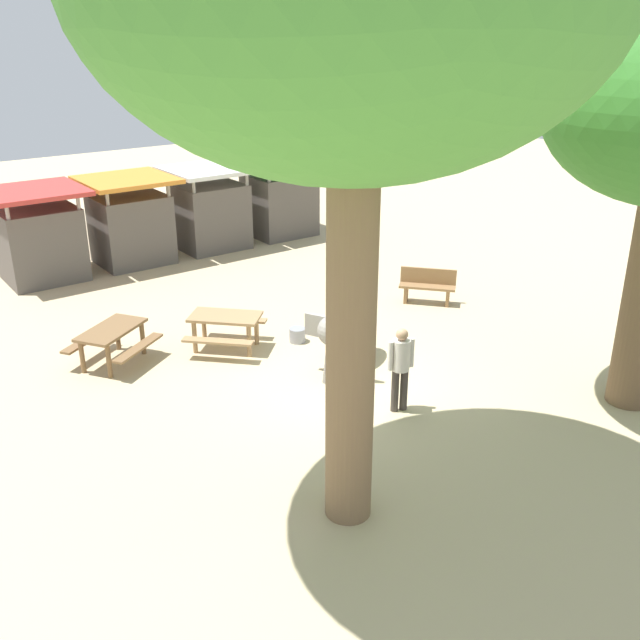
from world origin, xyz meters
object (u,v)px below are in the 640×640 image
Objects in this scene: market_stall_red at (40,240)px; market_stall_white at (210,212)px; picnic_table_far at (225,324)px; market_stall_green at (279,201)px; person_handler at (401,363)px; market_stall_orange at (131,225)px; feed_bucket at (297,335)px; elephant at (348,326)px; wooden_bench at (428,285)px; picnic_table_near at (112,337)px.

market_stall_red and market_stall_white have the same top height.
picnic_table_far is 7.84m from market_stall_white.
market_stall_white is 1.00× the size of market_stall_green.
person_handler is 11.27m from market_stall_orange.
market_stall_orange is 7.00× the size of feed_bucket.
market_stall_red is at bearing 30.32° from person_handler.
elephant reaches higher than feed_bucket.
person_handler is at bearing 89.87° from wooden_bench.
market_stall_green reaches higher than elephant.
market_stall_green is (2.60, 0.00, 0.00)m from market_stall_white.
picnic_table_far reaches higher than feed_bucket.
feed_bucket is (-1.99, -7.64, -0.98)m from market_stall_white.
picnic_table_near is 7.00m from market_stall_orange.
elephant is 4.21m from wooden_bench.
market_stall_white is at bearing 0.00° from market_stall_orange.
wooden_bench is at bearing 136.90° from picnic_table_near.
picnic_table_far is at bearing 43.36° from wooden_bench.
wooden_bench reaches higher than feed_bucket.
market_stall_red is at bearing -95.83° from elephant.
person_handler is 11.48m from market_stall_white.
picnic_table_far is 9.28m from market_stall_green.
picnic_table_far is at bearing 31.44° from person_handler.
market_stall_white is (2.24, 11.26, 0.19)m from person_handler.
elephant is 2.10m from person_handler.
market_stall_orange is at bearing 180.00° from market_stall_green.
feed_bucket is at bearing -67.24° from market_stall_red.
picnic_table_far is at bearing 127.93° from picnic_table_near.
elephant is at bearing -115.65° from market_stall_green.
picnic_table_near is (-3.86, 2.95, -0.27)m from elephant.
market_stall_red is (-2.96, 11.26, 0.19)m from person_handler.
market_stall_white is (3.44, 7.02, 0.55)m from picnic_table_far.
market_stall_red is 7.80m from market_stall_green.
market_stall_orange is (-0.78, 9.21, 0.28)m from elephant.
person_handler is 12.26m from market_stall_green.
market_stall_red reaches higher than picnic_table_far.
person_handler is 4.42m from picnic_table_far.
picnic_table_far is 0.84× the size of market_stall_green.
picnic_table_near is 0.98× the size of picnic_table_far.
feed_bucket is at bearing 126.15° from picnic_table_near.
market_stall_red is at bearing 180.00° from market_stall_orange.
market_stall_white is (2.60, 0.00, 0.00)m from market_stall_orange.
market_stall_white reaches higher than picnic_table_far.
market_stall_green is (4.42, 9.21, 0.28)m from elephant.
feed_bucket is at bearing 11.70° from person_handler.
elephant is 9.25m from market_stall_orange.
elephant reaches higher than picnic_table_far.
elephant reaches higher than picnic_table_near.
wooden_bench is at bearing -33.87° from person_handler.
picnic_table_near is (-7.73, 1.34, 0.12)m from wooden_bench.
picnic_table_near is at bearing 26.98° from picnic_table_far.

